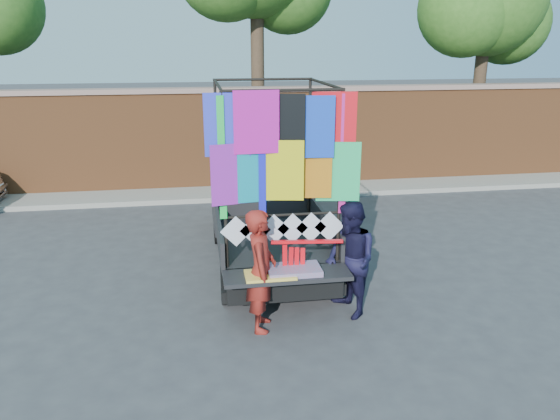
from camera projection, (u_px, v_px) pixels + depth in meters
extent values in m
plane|color=#38383A|center=(258.00, 314.00, 7.80)|extent=(90.00, 90.00, 0.00)
cube|color=brown|center=(225.00, 141.00, 14.02)|extent=(30.00, 0.35, 2.50)
cube|color=gray|center=(224.00, 90.00, 13.63)|extent=(30.00, 0.45, 0.12)
cube|color=gray|center=(229.00, 193.00, 13.71)|extent=(30.00, 1.20, 0.12)
cylinder|color=#38281C|center=(258.00, 79.00, 14.86)|extent=(0.36, 0.36, 5.46)
cylinder|color=#38281C|center=(478.00, 92.00, 15.96)|extent=(0.36, 0.36, 4.55)
sphere|color=#2F601B|center=(507.00, 22.00, 15.89)|extent=(2.40, 2.40, 2.40)
sphere|color=#2F601B|center=(465.00, 9.00, 14.88)|extent=(2.60, 2.60, 2.60)
cylinder|color=black|center=(220.00, 227.00, 10.45)|extent=(0.21, 0.62, 0.62)
cylinder|color=black|center=(229.00, 284.00, 8.05)|extent=(0.21, 0.62, 0.62)
cylinder|color=black|center=(295.00, 224.00, 10.67)|extent=(0.21, 0.62, 0.62)
cylinder|color=black|center=(326.00, 277.00, 8.27)|extent=(0.21, 0.62, 0.62)
cube|color=black|center=(267.00, 242.00, 9.26)|extent=(1.61, 3.97, 0.28)
cube|color=black|center=(273.00, 242.00, 8.52)|extent=(1.70, 2.17, 0.09)
cube|color=black|center=(219.00, 232.00, 8.33)|extent=(0.06, 2.17, 0.42)
cube|color=black|center=(325.00, 226.00, 8.58)|extent=(0.06, 2.17, 0.42)
cube|color=black|center=(264.00, 209.00, 9.46)|extent=(1.70, 0.06, 0.42)
cube|color=black|center=(258.00, 192.00, 10.31)|extent=(1.70, 1.51, 1.18)
cube|color=#8C9EAD|center=(260.00, 178.00, 9.80)|extent=(1.51, 0.06, 0.52)
cube|color=#8C9EAD|center=(253.00, 174.00, 10.92)|extent=(1.51, 0.09, 0.66)
cube|color=black|center=(252.00, 190.00, 11.36)|extent=(1.65, 0.85, 0.52)
cube|color=black|center=(287.00, 275.00, 7.27)|extent=(1.70, 0.52, 0.06)
cube|color=black|center=(284.00, 292.00, 7.58)|extent=(1.75, 0.14, 0.17)
cylinder|color=black|center=(225.00, 183.00, 7.10)|extent=(0.05, 0.05, 2.36)
cylinder|color=black|center=(217.00, 153.00, 8.97)|extent=(0.05, 0.05, 2.36)
cylinder|color=black|center=(340.00, 179.00, 7.33)|extent=(0.05, 0.05, 2.36)
cylinder|color=black|center=(309.00, 150.00, 9.20)|extent=(0.05, 0.05, 2.36)
cylinder|color=black|center=(283.00, 90.00, 6.86)|extent=(1.61, 0.04, 0.04)
cylinder|color=black|center=(263.00, 79.00, 8.73)|extent=(1.61, 0.04, 0.04)
cylinder|color=black|center=(218.00, 85.00, 7.68)|extent=(0.04, 2.03, 0.04)
cylinder|color=black|center=(325.00, 83.00, 7.91)|extent=(0.04, 2.03, 0.04)
cylinder|color=black|center=(283.00, 215.00, 7.36)|extent=(1.61, 0.04, 0.04)
cube|color=blue|center=(228.00, 126.00, 6.87)|extent=(0.59, 0.01, 0.80)
cube|color=#C3159F|center=(256.00, 125.00, 6.88)|extent=(0.59, 0.01, 0.80)
cube|color=black|center=(283.00, 124.00, 6.97)|extent=(0.59, 0.01, 0.80)
cube|color=blue|center=(311.00, 124.00, 6.99)|extent=(0.59, 0.01, 0.80)
cube|color=red|center=(337.00, 123.00, 7.08)|extent=(0.59, 0.01, 0.80)
cube|color=purple|center=(230.00, 174.00, 7.01)|extent=(0.59, 0.01, 0.80)
cube|color=#0B89A0|center=(257.00, 172.00, 7.10)|extent=(0.59, 0.01, 0.80)
cube|color=gold|center=(284.00, 172.00, 7.12)|extent=(0.59, 0.01, 0.80)
cube|color=#BE6F16|center=(310.00, 170.00, 7.21)|extent=(0.59, 0.01, 0.80)
cube|color=#20BA68|center=(336.00, 170.00, 7.23)|extent=(0.59, 0.01, 0.80)
cube|color=green|center=(222.00, 159.00, 6.96)|extent=(0.09, 0.01, 1.61)
cube|color=#CC2286|center=(343.00, 155.00, 7.20)|extent=(0.09, 0.01, 1.61)
cube|color=#171FD7|center=(262.00, 158.00, 7.04)|extent=(0.09, 0.01, 1.61)
cube|color=white|center=(236.00, 231.00, 7.29)|extent=(0.43, 0.01, 0.43)
cube|color=white|center=(255.00, 230.00, 7.33)|extent=(0.43, 0.01, 0.43)
cube|color=white|center=(274.00, 229.00, 7.37)|extent=(0.43, 0.01, 0.43)
cube|color=white|center=(293.00, 228.00, 7.41)|extent=(0.43, 0.01, 0.43)
cube|color=white|center=(311.00, 227.00, 7.45)|extent=(0.43, 0.01, 0.43)
cube|color=white|center=(329.00, 226.00, 7.48)|extent=(0.43, 0.01, 0.43)
cube|color=#E13255|center=(294.00, 270.00, 7.26)|extent=(0.71, 0.42, 0.08)
cube|color=#EEC74B|center=(270.00, 275.00, 7.15)|extent=(0.66, 0.38, 0.04)
imported|color=maroon|center=(261.00, 270.00, 7.20)|extent=(0.49, 0.67, 1.68)
imported|color=black|center=(350.00, 260.00, 7.57)|extent=(0.79, 0.93, 1.66)
cube|color=red|center=(307.00, 242.00, 7.29)|extent=(0.96, 0.16, 0.04)
cube|color=red|center=(285.00, 265.00, 7.31)|extent=(0.06, 0.02, 0.56)
cube|color=red|center=(291.00, 266.00, 7.33)|extent=(0.06, 0.02, 0.56)
cube|color=red|center=(297.00, 267.00, 7.35)|extent=(0.06, 0.02, 0.56)
cube|color=red|center=(303.00, 268.00, 7.37)|extent=(0.06, 0.02, 0.56)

